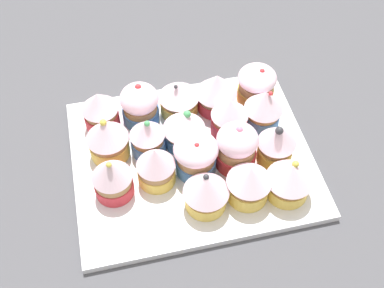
% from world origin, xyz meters
% --- Properties ---
extents(ground_plane, '(1.80, 1.80, 0.03)m').
position_xyz_m(ground_plane, '(0.00, 0.00, -0.01)').
color(ground_plane, '#4C4C51').
extents(baking_tray, '(0.30, 0.36, 0.01)m').
position_xyz_m(baking_tray, '(0.00, 0.00, 0.01)').
color(baking_tray, silver).
rests_on(baking_tray, ground_plane).
extents(cupcake_0, '(0.06, 0.06, 0.07)m').
position_xyz_m(cupcake_0, '(-0.09, -0.13, 0.05)').
color(cupcake_0, '#D1333D').
rests_on(cupcake_0, baking_tray).
extents(cupcake_1, '(0.06, 0.06, 0.08)m').
position_xyz_m(cupcake_1, '(-0.03, -0.12, 0.05)').
color(cupcake_1, '#EFC651').
rests_on(cupcake_1, baking_tray).
extents(cupcake_2, '(0.06, 0.06, 0.08)m').
position_xyz_m(cupcake_2, '(0.04, -0.12, 0.05)').
color(cupcake_2, '#D1333D').
rests_on(cupcake_2, baking_tray).
extents(cupcake_3, '(0.06, 0.06, 0.07)m').
position_xyz_m(cupcake_3, '(-0.09, -0.06, 0.05)').
color(cupcake_3, '#477AC6').
rests_on(cupcake_3, baking_tray).
extents(cupcake_4, '(0.05, 0.05, 0.07)m').
position_xyz_m(cupcake_4, '(-0.02, -0.06, 0.05)').
color(cupcake_4, '#477AC6').
rests_on(cupcake_4, baking_tray).
extents(cupcake_5, '(0.06, 0.06, 0.07)m').
position_xyz_m(cupcake_5, '(0.03, -0.06, 0.05)').
color(cupcake_5, '#EFC651').
rests_on(cupcake_5, baking_tray).
extents(cupcake_6, '(0.07, 0.07, 0.07)m').
position_xyz_m(cupcake_6, '(-0.10, -0.00, 0.05)').
color(cupcake_6, '#EFC651').
rests_on(cupcake_6, baking_tray).
extents(cupcake_7, '(0.07, 0.07, 0.07)m').
position_xyz_m(cupcake_7, '(-0.03, -0.01, 0.04)').
color(cupcake_7, '#477AC6').
rests_on(cupcake_7, baking_tray).
extents(cupcake_8, '(0.07, 0.07, 0.07)m').
position_xyz_m(cupcake_8, '(0.03, 0.00, 0.05)').
color(cupcake_8, '#477AC6').
rests_on(cupcake_8, baking_tray).
extents(cupcake_9, '(0.07, 0.07, 0.07)m').
position_xyz_m(cupcake_9, '(0.09, -0.00, 0.05)').
color(cupcake_9, '#EFC651').
rests_on(cupcake_9, baking_tray).
extents(cupcake_10, '(0.07, 0.07, 0.07)m').
position_xyz_m(cupcake_10, '(-0.09, 0.06, 0.05)').
color(cupcake_10, '#D1333D').
rests_on(cupcake_10, baking_tray).
extents(cupcake_11, '(0.06, 0.06, 0.07)m').
position_xyz_m(cupcake_11, '(-0.04, 0.07, 0.05)').
color(cupcake_11, '#D1333D').
rests_on(cupcake_11, baking_tray).
extents(cupcake_12, '(0.06, 0.06, 0.08)m').
position_xyz_m(cupcake_12, '(0.03, 0.06, 0.05)').
color(cupcake_12, '#D1333D').
rests_on(cupcake_12, baking_tray).
extents(cupcake_13, '(0.06, 0.06, 0.07)m').
position_xyz_m(cupcake_13, '(0.09, 0.06, 0.05)').
color(cupcake_13, '#EFC651').
rests_on(cupcake_13, baking_tray).
extents(cupcake_14, '(0.06, 0.06, 0.07)m').
position_xyz_m(cupcake_14, '(-0.10, 0.13, 0.05)').
color(cupcake_14, '#EFC651').
rests_on(cupcake_14, baking_tray).
extents(cupcake_15, '(0.06, 0.06, 0.08)m').
position_xyz_m(cupcake_15, '(-0.04, 0.12, 0.05)').
color(cupcake_15, '#477AC6').
rests_on(cupcake_15, baking_tray).
extents(cupcake_16, '(0.06, 0.06, 0.08)m').
position_xyz_m(cupcake_16, '(0.03, 0.12, 0.05)').
color(cupcake_16, '#EFC651').
rests_on(cupcake_16, baking_tray).
extents(cupcake_17, '(0.07, 0.07, 0.07)m').
position_xyz_m(cupcake_17, '(0.09, 0.12, 0.05)').
color(cupcake_17, '#EFC651').
rests_on(cupcake_17, baking_tray).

